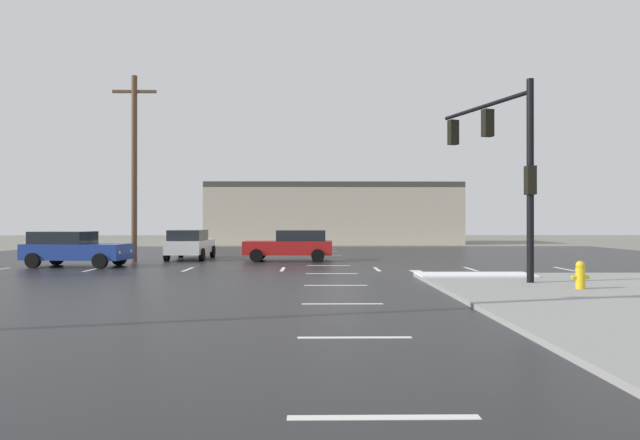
{
  "coord_description": "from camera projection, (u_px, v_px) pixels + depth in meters",
  "views": [
    {
      "loc": [
        -0.74,
        -23.8,
        2.05
      ],
      "look_at": [
        -0.31,
        8.44,
        2.13
      ],
      "focal_mm": 31.58,
      "sensor_mm": 36.0,
      "label": 1
    }
  ],
  "objects": [
    {
      "name": "ground_plane",
      "position": [
        330.0,
        270.0,
        23.8
      ],
      "size": [
        120.0,
        120.0,
        0.0
      ],
      "primitive_type": "plane",
      "color": "slate"
    },
    {
      "name": "road_asphalt",
      "position": [
        330.0,
        270.0,
        23.8
      ],
      "size": [
        44.0,
        44.0,
        0.02
      ],
      "primitive_type": "cube",
      "color": "#232326",
      "rests_on": "ground_plane"
    },
    {
      "name": "snow_strip_curbside",
      "position": [
        475.0,
        275.0,
        19.87
      ],
      "size": [
        4.0,
        1.6,
        0.06
      ],
      "primitive_type": "cube",
      "color": "white",
      "rests_on": "sidewalk_corner"
    },
    {
      "name": "lane_markings",
      "position": [
        361.0,
        272.0,
        22.44
      ],
      "size": [
        36.15,
        36.15,
        0.01
      ],
      "color": "silver",
      "rests_on": "road_asphalt"
    },
    {
      "name": "traffic_signal_mast",
      "position": [
        504.0,
        153.0,
        18.82
      ],
      "size": [
        1.74,
        4.81,
        6.38
      ],
      "rotation": [
        0.0,
        0.0,
        1.89
      ],
      "color": "black",
      "rests_on": "sidewalk_corner"
    },
    {
      "name": "fire_hydrant",
      "position": [
        580.0,
        275.0,
        15.93
      ],
      "size": [
        0.48,
        0.26,
        0.79
      ],
      "color": "gold",
      "rests_on": "sidewalk_corner"
    },
    {
      "name": "strip_building_background",
      "position": [
        333.0,
        214.0,
        53.12
      ],
      "size": [
        22.99,
        8.0,
        5.56
      ],
      "color": "#BCB29E",
      "rests_on": "ground_plane"
    },
    {
      "name": "sedan_blue",
      "position": [
        74.0,
        248.0,
        25.18
      ],
      "size": [
        4.68,
        2.44,
        1.58
      ],
      "rotation": [
        0.0,
        0.0,
        -0.12
      ],
      "color": "navy",
      "rests_on": "road_asphalt"
    },
    {
      "name": "sedan_red",
      "position": [
        291.0,
        245.0,
        28.88
      ],
      "size": [
        4.55,
        2.04,
        1.58
      ],
      "rotation": [
        0.0,
        0.0,
        3.14
      ],
      "color": "#B21919",
      "rests_on": "road_asphalt"
    },
    {
      "name": "sedan_white",
      "position": [
        190.0,
        244.0,
        30.13
      ],
      "size": [
        2.03,
        4.54,
        1.58
      ],
      "rotation": [
        0.0,
        0.0,
        1.57
      ],
      "color": "white",
      "rests_on": "road_asphalt"
    },
    {
      "name": "utility_pole_far",
      "position": [
        134.0,
        165.0,
        28.39
      ],
      "size": [
        2.2,
        0.28,
        9.42
      ],
      "color": "brown",
      "rests_on": "ground_plane"
    }
  ]
}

